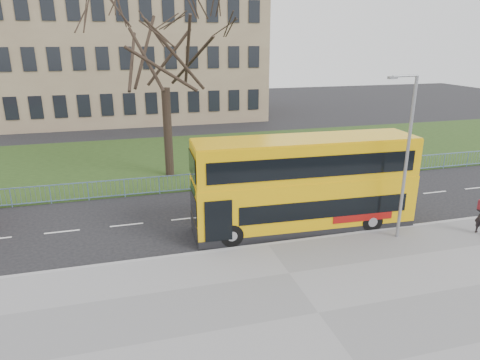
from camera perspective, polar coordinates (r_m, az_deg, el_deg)
name	(u,v)px	position (r m, az deg, el deg)	size (l,w,h in m)	color
ground	(257,232)	(20.58, 2.30, -6.95)	(120.00, 120.00, 0.00)	black
pavement	(318,314)	(15.12, 10.38, -17.18)	(80.00, 10.50, 0.12)	slate
kerb	(268,245)	(19.22, 3.71, -8.64)	(80.00, 0.20, 0.14)	gray
grass_verge	(202,156)	(33.68, -5.05, 3.17)	(80.00, 15.40, 0.08)	#1D3212
guard_railing	(225,180)	(26.30, -2.02, 0.05)	(40.00, 0.12, 1.10)	#698DBB
bare_tree	(164,70)	(27.92, -10.04, 14.28)	(9.63, 9.63, 13.75)	black
civic_building	(125,56)	(52.76, -15.13, 15.72)	(30.00, 15.00, 14.00)	#836B53
yellow_bus	(304,182)	(20.38, 8.58, -0.24)	(10.61, 2.94, 4.41)	#E0A709
street_lamp	(406,153)	(19.78, 21.23, 3.42)	(1.54, 0.35, 7.28)	gray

